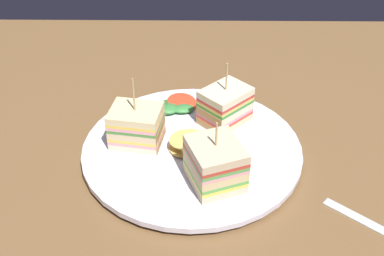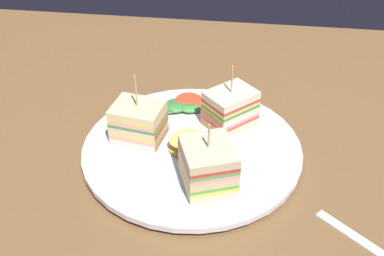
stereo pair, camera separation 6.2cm
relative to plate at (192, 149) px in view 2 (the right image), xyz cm
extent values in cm
cube|color=brown|center=(0.00, 0.00, -1.77)|extent=(106.71, 88.96, 1.80)
cylinder|color=white|center=(0.00, 0.00, -0.55)|extent=(18.15, 18.15, 0.65)
cylinder|color=white|center=(0.00, 0.00, 0.17)|extent=(29.28, 29.28, 0.79)
cube|color=beige|center=(4.59, 5.90, 1.07)|extent=(8.16, 8.13, 1.01)
cube|color=#B2844C|center=(2.29, 3.66, 1.07)|extent=(3.58, 3.67, 1.01)
cube|color=red|center=(4.59, 5.90, 1.80)|extent=(8.16, 8.13, 0.44)
cube|color=pink|center=(4.59, 5.90, 2.24)|extent=(8.16, 8.13, 0.44)
cube|color=beige|center=(4.59, 5.90, 2.97)|extent=(8.16, 8.13, 1.01)
cube|color=#B2844C|center=(2.29, 3.66, 2.97)|extent=(3.58, 3.67, 1.01)
cube|color=#398B3B|center=(4.59, 5.90, 3.69)|extent=(8.16, 8.13, 0.44)
cube|color=#E9C158|center=(4.59, 5.90, 4.14)|extent=(8.16, 8.13, 0.44)
cube|color=red|center=(4.59, 5.90, 4.58)|extent=(8.16, 8.13, 0.44)
cube|color=beige|center=(4.59, 5.90, 5.31)|extent=(8.16, 8.13, 1.01)
cylinder|color=tan|center=(4.59, 5.90, 7.85)|extent=(0.24, 0.24, 4.08)
cube|color=beige|center=(-7.40, 1.04, 1.04)|extent=(7.33, 6.34, 0.95)
cube|color=#9E7242|center=(-4.23, 0.53, 1.04)|extent=(1.10, 5.22, 0.95)
cube|color=pink|center=(-7.40, 1.04, 1.74)|extent=(7.33, 6.34, 0.45)
cube|color=yellow|center=(-7.40, 1.04, 2.19)|extent=(7.33, 6.34, 0.45)
cube|color=beige|center=(-7.40, 1.04, 2.89)|extent=(7.33, 6.34, 0.95)
cube|color=#9E7242|center=(-4.23, 0.53, 2.89)|extent=(1.10, 5.22, 0.95)
cube|color=#488636|center=(-7.40, 1.04, 3.58)|extent=(7.33, 6.34, 0.45)
cube|color=pink|center=(-7.40, 1.04, 4.03)|extent=(7.33, 6.34, 0.45)
cube|color=#F9D04B|center=(-7.40, 1.04, 4.48)|extent=(7.33, 6.34, 0.45)
cube|color=beige|center=(-7.40, 1.04, 5.18)|extent=(7.33, 6.34, 0.95)
cylinder|color=tan|center=(-7.40, 1.04, 7.97)|extent=(0.24, 0.24, 4.64)
cube|color=beige|center=(2.85, -6.91, 1.10)|extent=(7.82, 8.21, 1.07)
cube|color=#B2844C|center=(1.71, -3.91, 1.10)|extent=(5.47, 2.29, 1.07)
cube|color=yellow|center=(2.85, -6.91, 1.88)|extent=(7.82, 8.21, 0.47)
cube|color=#56A743|center=(2.85, -6.91, 2.35)|extent=(7.82, 8.21, 0.47)
cube|color=#D9BD81|center=(2.85, -6.91, 3.13)|extent=(7.82, 8.21, 1.07)
cube|color=#9E7242|center=(1.71, -3.91, 3.13)|extent=(5.47, 2.29, 1.07)
cube|color=pink|center=(2.85, -6.91, 3.90)|extent=(7.82, 8.21, 0.47)
cube|color=#56A54B|center=(2.85, -6.91, 4.37)|extent=(7.82, 8.21, 0.47)
cube|color=red|center=(2.85, -6.91, 4.85)|extent=(7.82, 8.21, 0.47)
cube|color=beige|center=(2.85, -6.91, 5.62)|extent=(7.82, 8.21, 1.07)
cylinder|color=tan|center=(2.85, -6.91, 7.75)|extent=(0.24, 0.24, 3.18)
cylinder|color=#D8AE5B|center=(-0.87, -0.76, 0.84)|extent=(6.12, 6.11, 0.70)
cylinder|color=#E1C164|center=(0.75, -1.57, 1.38)|extent=(5.69, 5.70, 0.86)
cylinder|color=#E8DA75|center=(-0.46, 0.56, 1.92)|extent=(3.40, 3.40, 0.37)
cylinder|color=#D3B85A|center=(-0.89, -0.61, 2.21)|extent=(5.92, 5.93, 0.69)
ellipsoid|color=#447D36|center=(-4.00, 8.64, 1.02)|extent=(4.73, 5.25, 0.92)
ellipsoid|color=#3A843C|center=(-3.52, 8.09, 1.18)|extent=(4.17, 4.11, 1.26)
ellipsoid|color=#3B873F|center=(-1.38, 8.16, 1.12)|extent=(3.79, 3.07, 1.18)
cylinder|color=red|center=(-1.65, 9.61, 1.20)|extent=(4.45, 4.42, 1.14)
cube|color=silver|center=(20.68, -12.53, -0.75)|extent=(9.84, 8.61, 0.25)
camera|label=1|loc=(0.60, -50.03, 40.17)|focal=44.64mm
camera|label=2|loc=(6.77, -49.58, 40.17)|focal=44.64mm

